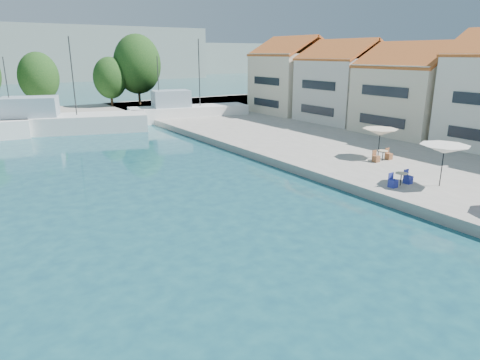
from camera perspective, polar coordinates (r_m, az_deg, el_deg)
quay_right at (r=42.61m, az=23.22°, el=4.62°), size 32.00×92.00×0.60m
quay_far at (r=60.70m, az=-28.36°, el=7.18°), size 90.00×16.00×0.60m
hill_east at (r=180.94m, az=-16.72°, el=15.23°), size 140.00×40.00×12.00m
building_04 at (r=45.33m, az=22.18°, el=11.43°), size 9.00×8.80×9.20m
building_05 at (r=51.01m, az=13.79°, el=12.87°), size 8.40×8.80×9.70m
building_06 at (r=57.55m, az=7.13°, el=13.81°), size 9.00×8.80×10.20m
trawler_03 at (r=49.74m, az=-23.46°, el=7.04°), size 18.61×9.78×10.20m
trawler_04 at (r=54.37m, az=-7.21°, el=8.97°), size 15.05×6.60×10.20m
tree_06 at (r=64.63m, az=-25.27°, el=12.31°), size 5.23×5.23×7.74m
tree_07 at (r=66.47m, az=-16.94°, el=12.89°), size 4.77×4.77×7.06m
tree_08 at (r=67.57m, az=-13.53°, el=14.78°), size 6.96×6.96×10.30m
umbrella_white at (r=27.36m, az=25.59°, el=3.73°), size 2.80×2.80×2.48m
umbrella_cream at (r=33.44m, az=18.19°, el=6.09°), size 2.58×2.58×2.18m
cafe_table_02 at (r=27.04m, az=20.64°, el=-0.08°), size 1.82×0.70×0.76m
cafe_table_03 at (r=32.83m, az=18.47°, el=2.94°), size 1.82×0.70×0.76m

